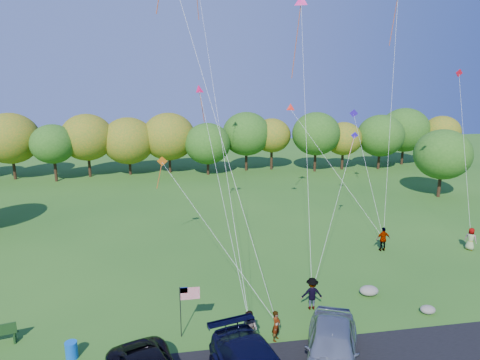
# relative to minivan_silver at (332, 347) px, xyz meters

# --- Properties ---
(ground) EXTENTS (140.00, 140.00, 0.00)m
(ground) POSITION_rel_minivan_silver_xyz_m (-1.73, 3.15, -1.04)
(ground) COLOR #275A19
(ground) RESTS_ON ground
(treeline) EXTENTS (74.91, 27.24, 8.04)m
(treeline) POSITION_rel_minivan_silver_xyz_m (-4.38, 38.83, 3.50)
(treeline) COLOR #3B2515
(treeline) RESTS_ON ground
(minivan_silver) EXTENTS (4.39, 6.22, 1.97)m
(minivan_silver) POSITION_rel_minivan_silver_xyz_m (0.00, 0.00, 0.00)
(minivan_silver) COLOR #9DA2A7
(minivan_silver) RESTS_ON asphalt_lane
(flyer_a) EXTENTS (0.64, 0.69, 1.58)m
(flyer_a) POSITION_rel_minivan_silver_xyz_m (-1.93, 2.47, -0.25)
(flyer_a) COLOR #4C4C59
(flyer_a) RESTS_ON ground
(flyer_b) EXTENTS (1.08, 1.07, 1.76)m
(flyer_b) POSITION_rel_minivan_silver_xyz_m (-3.30, 2.35, -0.16)
(flyer_b) COLOR #4C4C59
(flyer_b) RESTS_ON ground
(flyer_c) EXTENTS (1.27, 0.81, 1.87)m
(flyer_c) POSITION_rel_minivan_silver_xyz_m (0.80, 5.04, -0.11)
(flyer_c) COLOR #4C4C59
(flyer_c) RESTS_ON ground
(flyer_d) EXTENTS (1.11, 0.49, 1.86)m
(flyer_d) POSITION_rel_minivan_silver_xyz_m (8.86, 12.14, -0.11)
(flyer_d) COLOR #4C4C59
(flyer_d) RESTS_ON ground
(flyer_e) EXTENTS (0.94, 1.01, 1.73)m
(flyer_e) POSITION_rel_minivan_silver_xyz_m (15.52, 11.21, -0.18)
(flyer_e) COLOR #4C4C59
(flyer_e) RESTS_ON ground
(trash_barrel) EXTENTS (0.56, 0.56, 0.84)m
(trash_barrel) POSITION_rel_minivan_silver_xyz_m (-11.71, 2.67, -0.62)
(trash_barrel) COLOR blue
(trash_barrel) RESTS_ON ground
(flag_assembly) EXTENTS (1.01, 0.66, 2.74)m
(flag_assembly) POSITION_rel_minivan_silver_xyz_m (-6.29, 3.54, 1.03)
(flag_assembly) COLOR black
(flag_assembly) RESTS_ON ground
(boulder_near) EXTENTS (1.14, 0.90, 0.57)m
(boulder_near) POSITION_rel_minivan_silver_xyz_m (4.73, 5.94, -0.76)
(boulder_near) COLOR #A09A8C
(boulder_near) RESTS_ON ground
(boulder_far) EXTENTS (0.85, 0.71, 0.44)m
(boulder_far) POSITION_rel_minivan_silver_xyz_m (7.03, 3.47, -0.82)
(boulder_far) COLOR slate
(boulder_far) RESTS_ON ground
(kites_aloft) EXTENTS (24.59, 13.00, 16.22)m
(kites_aloft) POSITION_rel_minivan_silver_xyz_m (1.54, 17.54, 15.51)
(kites_aloft) COLOR #E71975
(kites_aloft) RESTS_ON ground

